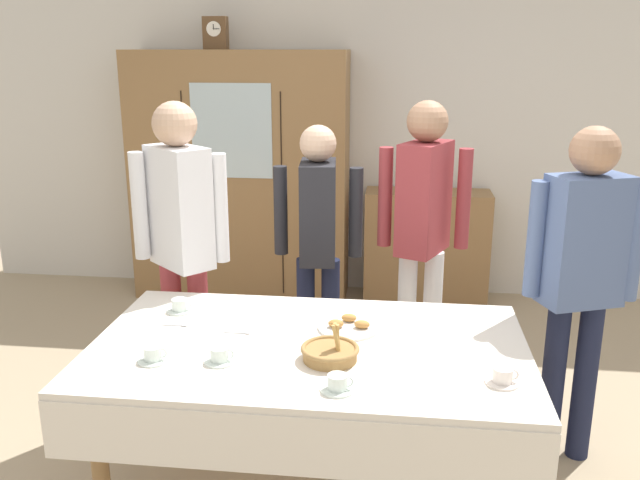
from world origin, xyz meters
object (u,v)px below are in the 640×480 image
(bread_basket, at_px, (330,352))
(person_by_cabinet, at_px, (423,218))
(bookshelf_low, at_px, (426,246))
(wall_cabinet, at_px, (240,177))
(tea_cup_mid_left, at_px, (180,306))
(person_behind_table_left, at_px, (318,231))
(tea_cup_far_left, at_px, (503,377))
(person_behind_table_right, at_px, (181,228))
(dining_table, at_px, (308,366))
(pastry_plate, at_px, (349,326))
(mantel_clock, at_px, (216,33))
(book_stack, at_px, (429,188))
(spoon_back_edge, at_px, (179,325))
(tea_cup_near_left, at_px, (220,356))
(tea_cup_back_edge, at_px, (338,384))
(tea_cup_far_right, at_px, (153,355))
(spoon_near_right, at_px, (242,333))
(person_near_right_end, at_px, (582,265))

(bread_basket, distance_m, person_by_cabinet, 1.36)
(bookshelf_low, bearing_deg, wall_cabinet, -178.06)
(tea_cup_mid_left, height_order, person_behind_table_left, person_behind_table_left)
(tea_cup_far_left, relative_size, tea_cup_mid_left, 1.00)
(tea_cup_mid_left, distance_m, person_by_cabinet, 1.47)
(wall_cabinet, xyz_separation_m, tea_cup_far_left, (1.68, -2.82, -0.20))
(wall_cabinet, bearing_deg, person_behind_table_right, -86.33)
(tea_cup_far_left, bearing_deg, dining_table, 163.49)
(bread_basket, height_order, pastry_plate, bread_basket)
(mantel_clock, relative_size, book_stack, 1.23)
(bookshelf_low, distance_m, spoon_back_edge, 2.78)
(tea_cup_far_left, xyz_separation_m, person_behind_table_right, (-1.56, 0.97, 0.27))
(tea_cup_mid_left, xyz_separation_m, pastry_plate, (0.83, -0.11, -0.02))
(book_stack, distance_m, spoon_back_edge, 2.77)
(pastry_plate, bearing_deg, tea_cup_near_left, -141.14)
(bookshelf_low, xyz_separation_m, bread_basket, (-0.49, -2.75, 0.34))
(book_stack, bearing_deg, bread_basket, -100.07)
(bookshelf_low, bearing_deg, person_by_cabinet, -93.44)
(tea_cup_back_edge, xyz_separation_m, tea_cup_far_right, (-0.77, 0.15, 0.00))
(pastry_plate, relative_size, person_behind_table_left, 0.18)
(tea_cup_far_left, height_order, tea_cup_back_edge, same)
(person_behind_table_left, bearing_deg, dining_table, -85.16)
(dining_table, height_order, tea_cup_near_left, tea_cup_near_left)
(book_stack, bearing_deg, dining_table, -102.71)
(bread_basket, relative_size, person_by_cabinet, 0.14)
(pastry_plate, distance_m, person_by_cabinet, 1.05)
(pastry_plate, distance_m, person_behind_table_left, 1.00)
(mantel_clock, relative_size, bread_basket, 1.00)
(wall_cabinet, xyz_separation_m, tea_cup_mid_left, (0.23, -2.26, -0.20))
(book_stack, xyz_separation_m, person_behind_table_right, (-1.38, -1.90, 0.14))
(dining_table, distance_m, person_behind_table_right, 1.14)
(dining_table, relative_size, tea_cup_far_left, 14.38)
(tea_cup_far_left, relative_size, tea_cup_far_right, 1.00)
(spoon_near_right, bearing_deg, tea_cup_back_edge, -44.47)
(bread_basket, xyz_separation_m, spoon_near_right, (-0.42, 0.22, -0.03))
(wall_cabinet, height_order, bread_basket, wall_cabinet)
(book_stack, distance_m, person_near_right_end, 2.23)
(spoon_near_right, bearing_deg, spoon_back_edge, 170.88)
(person_by_cabinet, bearing_deg, person_near_right_end, -42.92)
(tea_cup_near_left, distance_m, person_behind_table_left, 1.38)
(dining_table, height_order, tea_cup_mid_left, tea_cup_mid_left)
(tea_cup_mid_left, distance_m, spoon_near_right, 0.42)
(tea_cup_back_edge, bearing_deg, person_behind_table_right, 130.67)
(tea_cup_far_left, bearing_deg, person_behind_table_right, 148.16)
(book_stack, relative_size, tea_cup_far_right, 1.51)
(book_stack, bearing_deg, tea_cup_far_right, -112.85)
(mantel_clock, bearing_deg, person_behind_table_right, -81.66)
(person_behind_table_right, bearing_deg, pastry_plate, -29.07)
(person_by_cabinet, bearing_deg, tea_cup_mid_left, -144.42)
(tea_cup_mid_left, xyz_separation_m, spoon_back_edge, (0.05, -0.17, -0.02))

